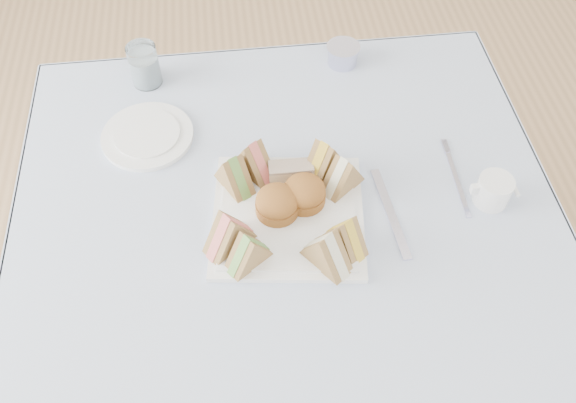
{
  "coord_description": "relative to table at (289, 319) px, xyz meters",
  "views": [
    {
      "loc": [
        -0.08,
        -0.63,
        1.66
      ],
      "look_at": [
        -0.0,
        0.02,
        0.8
      ],
      "focal_mm": 38.0,
      "sensor_mm": 36.0,
      "label": 1
    }
  ],
  "objects": [
    {
      "name": "sandwich_bl_b",
      "position": [
        -0.05,
        0.13,
        0.43
      ],
      "size": [
        0.09,
        0.1,
        0.08
      ],
      "primitive_type": null,
      "rotation": [
        0.0,
        0.0,
        2.2
      ],
      "color": "olive",
      "rests_on": "serving_plate"
    },
    {
      "name": "sandwich_fr_b",
      "position": [
        0.05,
        -0.09,
        0.43
      ],
      "size": [
        0.09,
        0.1,
        0.08
      ],
      "primitive_type": null,
      "rotation": [
        0.0,
        0.0,
        -0.91
      ],
      "color": "olive",
      "rests_on": "serving_plate"
    },
    {
      "name": "sandwich_fl_a",
      "position": [
        -0.11,
        -0.03,
        0.43
      ],
      "size": [
        0.1,
        0.09,
        0.08
      ],
      "primitive_type": null,
      "rotation": [
        0.0,
        0.0,
        0.62
      ],
      "color": "olive",
      "rests_on": "serving_plate"
    },
    {
      "name": "scone_left",
      "position": [
        -0.02,
        0.03,
        0.41
      ],
      "size": [
        0.09,
        0.09,
        0.05
      ],
      "primitive_type": "cylinder",
      "rotation": [
        0.0,
        0.0,
        -0.13
      ],
      "color": "#9A5B23",
      "rests_on": "serving_plate"
    },
    {
      "name": "table",
      "position": [
        0.0,
        0.0,
        0.0
      ],
      "size": [
        0.9,
        0.9,
        0.74
      ],
      "primitive_type": "cube",
      "color": "brown",
      "rests_on": "floor"
    },
    {
      "name": "creamer_jug",
      "position": [
        0.38,
        0.02,
        0.4
      ],
      "size": [
        0.07,
        0.07,
        0.06
      ],
      "primitive_type": "cylinder",
      "rotation": [
        0.0,
        0.0,
        0.01
      ],
      "color": "white",
      "rests_on": "tablecloth"
    },
    {
      "name": "sandwich_bl_a",
      "position": [
        -0.09,
        0.1,
        0.43
      ],
      "size": [
        0.08,
        0.1,
        0.08
      ],
      "primitive_type": null,
      "rotation": [
        0.0,
        0.0,
        2.07
      ],
      "color": "olive",
      "rests_on": "serving_plate"
    },
    {
      "name": "tea_strainer",
      "position": [
        0.17,
        0.44,
        0.4
      ],
      "size": [
        0.1,
        0.1,
        0.04
      ],
      "primitive_type": "cylinder",
      "rotation": [
        0.0,
        0.0,
        -0.35
      ],
      "color": "silver",
      "rests_on": "tablecloth"
    },
    {
      "name": "serving_plate",
      "position": [
        -0.0,
        0.02,
        0.38
      ],
      "size": [
        0.31,
        0.31,
        0.01
      ],
      "primitive_type": "cube",
      "rotation": [
        0.0,
        0.0,
        -0.13
      ],
      "color": "white",
      "rests_on": "tablecloth"
    },
    {
      "name": "knife",
      "position": [
        0.19,
        0.01,
        0.38
      ],
      "size": [
        0.03,
        0.21,
        0.0
      ],
      "primitive_type": "cube",
      "rotation": [
        0.0,
        0.0,
        0.08
      ],
      "color": "silver",
      "rests_on": "tablecloth"
    },
    {
      "name": "side_plate",
      "position": [
        -0.26,
        0.25,
        0.38
      ],
      "size": [
        0.2,
        0.2,
        0.01
      ],
      "primitive_type": "cylinder",
      "rotation": [
        0.0,
        0.0,
        -0.08
      ],
      "color": "white",
      "rests_on": "tablecloth"
    },
    {
      "name": "sandwich_br_a",
      "position": [
        0.11,
        0.07,
        0.43
      ],
      "size": [
        0.09,
        0.09,
        0.08
      ],
      "primitive_type": null,
      "rotation": [
        0.0,
        0.0,
        -2.47
      ],
      "color": "olive",
      "rests_on": "serving_plate"
    },
    {
      "name": "sandwich_fr_a",
      "position": [
        0.09,
        -0.06,
        0.42
      ],
      "size": [
        0.08,
        0.09,
        0.07
      ],
      "primitive_type": null,
      "rotation": [
        0.0,
        0.0,
        -1.0
      ],
      "color": "olive",
      "rests_on": "serving_plate"
    },
    {
      "name": "sandwich_fl_b",
      "position": [
        -0.08,
        -0.07,
        0.42
      ],
      "size": [
        0.09,
        0.08,
        0.07
      ],
      "primitive_type": null,
      "rotation": [
        0.0,
        0.0,
        0.61
      ],
      "color": "olive",
      "rests_on": "serving_plate"
    },
    {
      "name": "pastry_slice",
      "position": [
        0.02,
        0.1,
        0.41
      ],
      "size": [
        0.08,
        0.03,
        0.04
      ],
      "primitive_type": "cube",
      "rotation": [
        0.0,
        0.0,
        -0.01
      ],
      "color": "beige",
      "rests_on": "serving_plate"
    },
    {
      "name": "floor",
      "position": [
        0.0,
        0.0,
        -0.37
      ],
      "size": [
        4.0,
        4.0,
        0.0
      ],
      "primitive_type": "plane",
      "color": "#9E7751",
      "rests_on": "ground"
    },
    {
      "name": "tablecloth",
      "position": [
        0.0,
        0.0,
        0.37
      ],
      "size": [
        1.02,
        1.02,
        0.01
      ],
      "primitive_type": "cube",
      "color": "#A5B8DB",
      "rests_on": "table"
    },
    {
      "name": "water_glass",
      "position": [
        -0.26,
        0.42,
        0.42
      ],
      "size": [
        0.08,
        0.08,
        0.09
      ],
      "primitive_type": "cylinder",
      "rotation": [
        0.0,
        0.0,
        -0.26
      ],
      "color": "white",
      "rests_on": "tablecloth"
    },
    {
      "name": "fork",
      "position": [
        0.33,
        0.06,
        0.38
      ],
      "size": [
        0.01,
        0.16,
        0.0
      ],
      "primitive_type": "cube",
      "rotation": [
        0.0,
        0.0,
        -0.03
      ],
      "color": "silver",
      "rests_on": "tablecloth"
    },
    {
      "name": "sandwich_br_b",
      "position": [
        0.08,
        0.11,
        0.43
      ],
      "size": [
        0.1,
        0.1,
        0.08
      ],
      "primitive_type": null,
      "rotation": [
        0.0,
        0.0,
        -2.39
      ],
      "color": "olive",
      "rests_on": "serving_plate"
    },
    {
      "name": "scone_right",
      "position": [
        0.03,
        0.05,
        0.41
      ],
      "size": [
        0.09,
        0.09,
        0.05
      ],
      "primitive_type": "cylinder",
      "rotation": [
        0.0,
        0.0,
        0.22
      ],
      "color": "#9A5B23",
      "rests_on": "serving_plate"
    }
  ]
}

